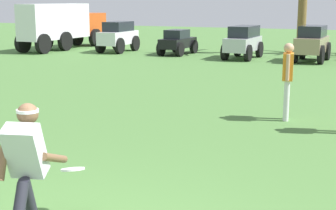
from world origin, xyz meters
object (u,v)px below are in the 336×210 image
at_px(frisbee_thrower, 26,168).
at_px(frisbee_in_flight, 73,169).
at_px(parked_car_slot_c, 243,41).
at_px(parked_car_slot_a, 118,36).
at_px(parked_car_slot_b, 178,42).
at_px(teammate_near_sideline, 288,74).
at_px(parked_car_slot_d, 312,43).
at_px(box_truck, 62,24).

relative_size(frisbee_thrower, frisbee_in_flight, 3.76).
bearing_deg(parked_car_slot_c, parked_car_slot_a, 175.73).
bearing_deg(frisbee_in_flight, parked_car_slot_b, 107.84).
bearing_deg(frisbee_thrower, frisbee_in_flight, 89.26).
bearing_deg(parked_car_slot_c, frisbee_thrower, -82.45).
xyz_separation_m(teammate_near_sideline, parked_car_slot_c, (-3.63, 10.52, -0.22)).
bearing_deg(parked_car_slot_d, parked_car_slot_b, 176.14).
bearing_deg(parked_car_slot_b, parked_car_slot_a, 179.89).
distance_m(parked_car_slot_d, box_truck, 12.01).
distance_m(frisbee_thrower, parked_car_slot_d, 17.03).
relative_size(teammate_near_sideline, parked_car_slot_a, 0.66).
distance_m(teammate_near_sideline, parked_car_slot_c, 11.14).
bearing_deg(box_truck, parked_car_slot_c, -3.67).
distance_m(frisbee_in_flight, parked_car_slot_d, 16.25).
bearing_deg(frisbee_in_flight, parked_car_slot_c, 97.95).
relative_size(frisbee_thrower, parked_car_slot_c, 0.58).
distance_m(parked_car_slot_c, box_truck, 9.27).
xyz_separation_m(parked_car_slot_b, parked_car_slot_c, (3.09, -0.45, 0.16)).
bearing_deg(frisbee_in_flight, box_truck, 124.42).
distance_m(frisbee_in_flight, teammate_near_sideline, 5.84).
xyz_separation_m(parked_car_slot_c, parked_car_slot_d, (2.75, 0.05, 0.02)).
relative_size(parked_car_slot_a, box_truck, 0.40).
bearing_deg(parked_car_slot_a, parked_car_slot_c, -4.27).
height_order(frisbee_in_flight, teammate_near_sideline, teammate_near_sideline).
height_order(parked_car_slot_b, box_truck, box_truck).
distance_m(frisbee_in_flight, parked_car_slot_a, 18.61).
distance_m(frisbee_thrower, parked_car_slot_a, 19.31).
relative_size(teammate_near_sideline, parked_car_slot_b, 0.69).
xyz_separation_m(frisbee_thrower, parked_car_slot_d, (0.50, 17.02, -0.06)).
distance_m(teammate_near_sideline, box_truck, 17.01).
xyz_separation_m(frisbee_in_flight, parked_car_slot_d, (0.49, 16.24, 0.20)).
relative_size(parked_car_slot_b, parked_car_slot_d, 0.94).
xyz_separation_m(frisbee_thrower, parked_car_slot_c, (-2.25, 16.97, -0.08)).
relative_size(frisbee_thrower, parked_car_slot_b, 0.63).
relative_size(frisbee_thrower, teammate_near_sideline, 0.91).
bearing_deg(box_truck, parked_car_slot_b, -1.36).
bearing_deg(parked_car_slot_d, parked_car_slot_a, 177.40).
height_order(teammate_near_sideline, parked_car_slot_c, teammate_near_sideline).
height_order(parked_car_slot_a, parked_car_slot_b, parked_car_slot_a).
height_order(parked_car_slot_c, parked_car_slot_d, parked_car_slot_d).
xyz_separation_m(frisbee_thrower, box_truck, (-11.49, 17.56, 0.43)).
relative_size(parked_car_slot_c, parked_car_slot_d, 1.02).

